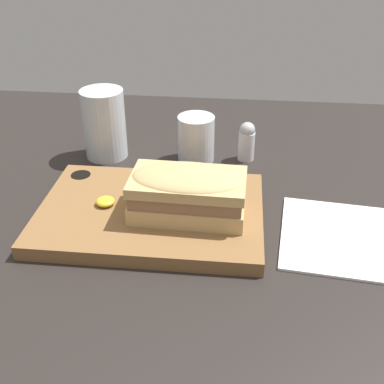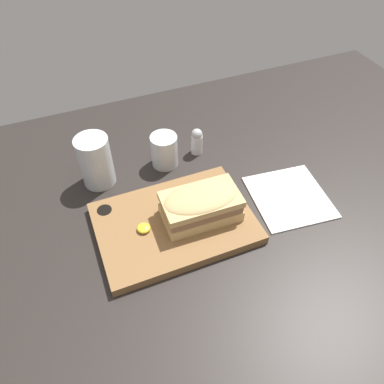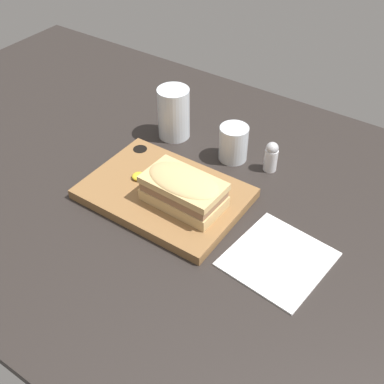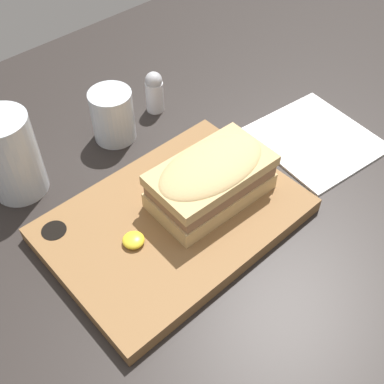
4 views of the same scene
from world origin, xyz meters
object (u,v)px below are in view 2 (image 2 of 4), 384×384
Objects in this scene: water_glass at (96,164)px; napkin at (289,197)px; serving_board at (174,223)px; sandwich at (201,204)px; wine_glass at (164,152)px; salt_shaker at (197,141)px.

water_glass reaches higher than napkin.
sandwich is at bearing -10.05° from serving_board.
sandwich is 21.16cm from wine_glass.
napkin is (22.05, -1.13, -5.68)cm from sandwich.
salt_shaker reaches higher than napkin.
sandwich reaches higher than wine_glass.
napkin is (39.67, -22.12, -5.29)cm from water_glass.
serving_board is 7.57cm from sandwich.
napkin is at bearing -44.04° from wine_glass.
wine_glass is 1.15× the size of salt_shaker.
water_glass is 25.97cm from salt_shaker.
wine_glass reaches higher than salt_shaker.
wine_glass is 32.09cm from napkin.
salt_shaker is (14.04, 21.07, 2.63)cm from serving_board.
sandwich reaches higher than salt_shaker.
water_glass reaches higher than serving_board.
serving_board is 2.00× the size of sandwich.
water_glass is at bearing 120.69° from serving_board.
serving_board is 25.45cm from salt_shaker.
wine_glass is (-0.87, 21.04, -2.09)cm from sandwich.
sandwich reaches higher than napkin.
sandwich is 0.85× the size of napkin.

